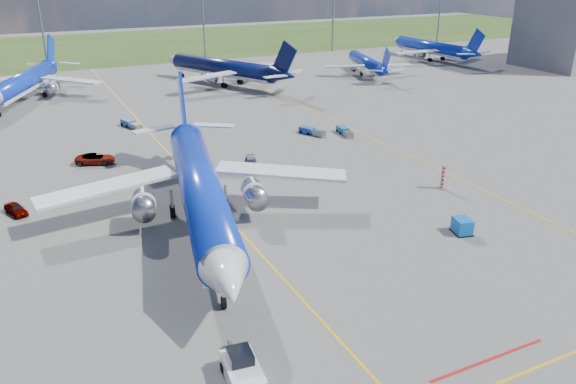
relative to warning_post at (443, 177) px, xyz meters
name	(u,v)px	position (x,y,z in m)	size (l,w,h in m)	color
ground	(272,267)	(-26.00, -8.00, -1.50)	(400.00, 400.00, 0.00)	#5A5A58
grass_strip	(73,49)	(-26.00, 142.00, -1.50)	(400.00, 80.00, 0.01)	#2D4719
taxiway_lines	(185,170)	(-25.83, 19.70, -1.49)	(60.25, 160.00, 0.02)	gold
floodlight_masts	(126,16)	(-16.00, 102.00, 11.06)	(202.20, 0.50, 22.70)	slate
warning_post	(443,177)	(0.00, 0.00, 0.00)	(0.50, 0.50, 3.00)	red
bg_jet_nnw	(28,100)	(-42.22, 71.96, -1.50)	(29.98, 39.35, 10.31)	#0D2EC1
bg_jet_n	(224,84)	(-2.50, 69.54, -1.50)	(30.54, 40.09, 10.50)	#070F3D
bg_jet_ne	(366,74)	(32.66, 66.12, -1.50)	(23.00, 30.18, 7.91)	#0D2EC1
bg_jet_ene	(430,60)	(60.23, 76.16, -1.50)	(27.97, 36.71, 9.61)	#0D2EC1
main_airliner	(203,226)	(-28.95, 2.73, -1.50)	(34.85, 45.74, 11.98)	#0D2EC1
pushback_tug	(242,370)	(-33.77, -20.49, -0.72)	(2.53, 5.78, 1.93)	silver
uld_container	(462,226)	(-6.17, -10.20, -0.73)	(1.53, 1.91, 1.53)	blue
service_car_a	(16,209)	(-46.05, 14.19, -0.89)	(1.44, 3.57, 1.22)	#999999
service_car_b	(95,159)	(-35.92, 27.31, -0.79)	(2.36, 5.12, 1.42)	#999999
service_car_c	(251,163)	(-17.68, 17.00, -0.92)	(1.63, 4.01, 1.16)	#999999
baggage_tug_w	(345,131)	(1.34, 24.57, -1.02)	(1.98, 4.70, 1.02)	#17598C
baggage_tug_c	(131,124)	(-27.96, 43.37, -0.98)	(2.76, 5.11, 1.11)	#1A549C
baggage_tug_e	(311,132)	(-3.40, 26.81, -1.02)	(2.93, 4.63, 1.02)	#1A489E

